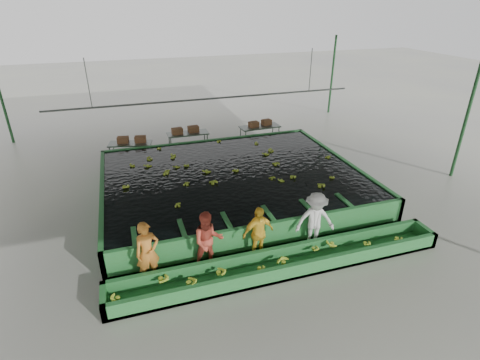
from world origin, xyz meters
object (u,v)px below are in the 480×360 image
object	(u,v)px
worker_b	(208,241)
sorting_trough	(284,263)
flotation_tank	(232,182)
packing_table_right	(260,135)
worker_d	(315,220)
packing_table_mid	(188,142)
box_stack_mid	(186,133)
packing_table_left	(131,152)
box_stack_right	(260,126)
worker_a	(148,252)
worker_c	(258,233)
box_stack_left	(132,142)

from	to	relation	value
worker_b	sorting_trough	bearing A→B (deg)	-18.81
flotation_tank	packing_table_right	distance (m)	5.81
worker_d	packing_table_mid	bearing A→B (deg)	115.24
worker_d	box_stack_mid	bearing A→B (deg)	115.80
packing_table_mid	box_stack_mid	size ratio (longest dim) A/B	1.50
packing_table_mid	packing_table_left	bearing A→B (deg)	-169.66
box_stack_right	worker_a	bearing A→B (deg)	-126.05
worker_b	worker_c	size ratio (longest dim) A/B	1.06
worker_b	box_stack_right	world-z (taller)	worker_b
packing_table_left	box_stack_mid	size ratio (longest dim) A/B	1.45
worker_c	packing_table_left	world-z (taller)	worker_c
worker_b	packing_table_left	distance (m)	9.07
box_stack_mid	box_stack_left	bearing A→B (deg)	-169.44
worker_d	box_stack_right	world-z (taller)	worker_d
flotation_tank	worker_a	distance (m)	5.69
packing_table_mid	packing_table_right	size ratio (longest dim) A/B	0.97
box_stack_mid	flotation_tank	bearing A→B (deg)	-79.95
worker_d	box_stack_right	distance (m)	9.46
box_stack_left	packing_table_left	bearing A→B (deg)	-145.59
worker_b	packing_table_mid	world-z (taller)	worker_b
worker_a	worker_c	world-z (taller)	worker_a
worker_b	packing_table_right	bearing A→B (deg)	64.23
worker_b	packing_table_left	bearing A→B (deg)	103.43
worker_b	packing_table_mid	size ratio (longest dim) A/B	0.89
worker_c	box_stack_mid	bearing A→B (deg)	82.39
flotation_tank	packing_table_mid	bearing A→B (deg)	98.96
worker_d	box_stack_mid	size ratio (longest dim) A/B	1.37
worker_c	box_stack_mid	size ratio (longest dim) A/B	1.26
worker_a	packing_table_mid	size ratio (longest dim) A/B	0.89
flotation_tank	sorting_trough	bearing A→B (deg)	-90.00
worker_c	box_stack_mid	xyz separation A→B (m)	(-0.41, 9.47, 0.07)
worker_d	packing_table_right	distance (m)	9.41
box_stack_left	box_stack_mid	world-z (taller)	box_stack_mid
flotation_tank	packing_table_left	distance (m)	5.90
packing_table_left	packing_table_right	world-z (taller)	packing_table_right
sorting_trough	packing_table_left	xyz separation A→B (m)	(-3.68, 9.71, 0.20)
worker_a	packing_table_mid	distance (m)	9.87
flotation_tank	worker_a	bearing A→B (deg)	-130.74
worker_a	packing_table_right	world-z (taller)	worker_a
packing_table_left	box_stack_left	bearing A→B (deg)	34.41
packing_table_left	box_stack_right	distance (m)	6.78
sorting_trough	worker_d	distance (m)	1.73
sorting_trough	worker_a	xyz separation A→B (m)	(-3.70, 0.80, 0.66)
box_stack_right	worker_b	bearing A→B (deg)	-118.65
sorting_trough	worker_b	size ratio (longest dim) A/B	5.48
packing_table_right	box_stack_mid	bearing A→B (deg)	176.91
worker_b	box_stack_mid	xyz separation A→B (m)	(1.10, 9.47, 0.02)
worker_b	box_stack_left	bearing A→B (deg)	102.76
sorting_trough	packing_table_right	distance (m)	10.51
sorting_trough	worker_c	xyz separation A→B (m)	(-0.50, 0.80, 0.61)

